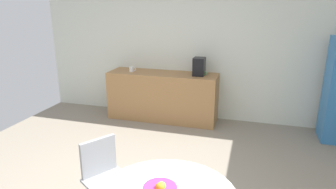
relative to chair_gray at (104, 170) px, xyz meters
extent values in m
cube|color=silver|center=(0.23, 3.13, 0.78)|extent=(6.00, 0.10, 2.60)
cube|color=#9E7042|center=(-0.25, 2.78, -0.07)|extent=(2.04, 0.60, 0.90)
cylinder|color=silver|center=(0.03, 0.16, -0.31)|extent=(0.02, 0.02, 0.42)
cube|color=gray|center=(0.08, -0.05, -0.08)|extent=(0.58, 0.58, 0.03)
cube|color=gray|center=(-0.08, 0.05, 0.12)|extent=(0.24, 0.34, 0.38)
sphere|color=orange|center=(0.76, -0.53, 0.30)|extent=(0.07, 0.07, 0.07)
sphere|color=#66B233|center=(0.77, -0.51, 0.30)|extent=(0.07, 0.07, 0.07)
cylinder|color=white|center=(-0.85, 2.72, 0.43)|extent=(0.08, 0.08, 0.09)
torus|color=white|center=(-0.79, 2.72, 0.43)|extent=(0.06, 0.01, 0.06)
cylinder|color=#338C59|center=(0.49, 2.74, 0.43)|extent=(0.08, 0.08, 0.09)
torus|color=#338C59|center=(0.55, 2.74, 0.43)|extent=(0.06, 0.01, 0.06)
cube|color=black|center=(0.43, 2.78, 0.54)|extent=(0.20, 0.24, 0.32)
camera|label=1|loc=(1.35, -2.31, 1.58)|focal=31.48mm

